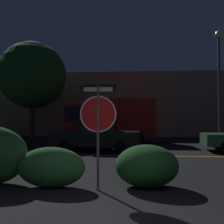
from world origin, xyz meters
TOP-DOWN VIEW (x-y plane):
  - road_center_stripe at (0.00, 7.52)m, footprint 38.26×0.12m
  - stop_sign at (-0.40, 2.18)m, footprint 0.85×0.06m
  - hedge_bush_2 at (-1.55, 2.31)m, footprint 1.65×0.73m
  - hedge_bush_3 at (0.74, 2.51)m, footprint 1.51×1.12m
  - passing_car_2 at (-1.39, 9.18)m, footprint 4.68×2.23m
  - delivery_truck at (-1.12, 13.42)m, footprint 6.02×2.48m
  - street_lamp at (6.18, 13.27)m, footprint 0.49×0.49m
  - tree_0 at (-7.31, 15.42)m, footprint 5.23×5.23m
  - building_backdrop at (-1.83, 20.64)m, footprint 29.62×3.66m

SIDE VIEW (x-z plane):
  - road_center_stripe at x=0.00m, z-range 0.00..0.01m
  - hedge_bush_2 at x=-1.55m, z-range 0.00..0.96m
  - hedge_bush_3 at x=0.74m, z-range 0.00..1.02m
  - passing_car_2 at x=-1.39m, z-range -0.01..1.54m
  - delivery_truck at x=-1.12m, z-range 0.16..3.07m
  - stop_sign at x=-0.40m, z-range 0.50..2.93m
  - building_backdrop at x=-1.83m, z-range 0.00..5.88m
  - street_lamp at x=6.18m, z-range 1.22..8.67m
  - tree_0 at x=-7.31m, z-range 1.20..8.83m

